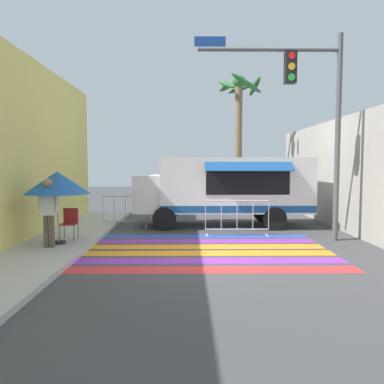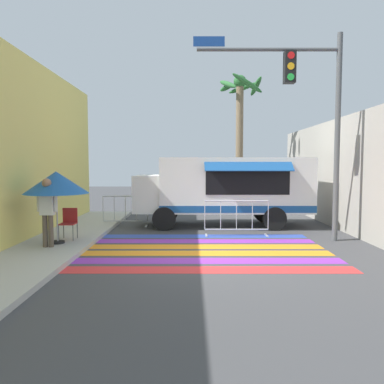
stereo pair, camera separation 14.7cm
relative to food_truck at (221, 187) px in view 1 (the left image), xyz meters
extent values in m
plane|color=#424244|center=(-0.72, -4.71, -1.45)|extent=(60.00, 60.00, 0.00)
cube|color=#A39E93|center=(4.10, -1.71, 0.49)|extent=(0.20, 16.00, 3.88)
cube|color=red|center=(-0.72, -5.86, -1.45)|extent=(6.40, 0.56, 0.01)
cube|color=purple|center=(-0.72, -5.10, -1.45)|extent=(6.40, 0.56, 0.01)
cube|color=orange|center=(-0.72, -4.34, -1.45)|extent=(6.40, 0.56, 0.01)
cube|color=orange|center=(-0.72, -3.58, -1.45)|extent=(6.40, 0.56, 0.01)
cube|color=purple|center=(-0.72, -2.82, -1.45)|extent=(6.40, 0.56, 0.01)
cube|color=#334FB2|center=(-0.72, -2.06, -1.45)|extent=(6.40, 0.56, 0.01)
cube|color=white|center=(0.49, 0.01, 0.08)|extent=(5.38, 2.14, 1.95)
cube|color=white|center=(-2.20, 0.01, -0.24)|extent=(1.90, 1.97, 1.32)
cube|color=#1E232D|center=(-3.10, 0.01, 0.09)|extent=(0.06, 1.71, 0.50)
cube|color=black|center=(0.80, -1.08, 0.22)|extent=(2.85, 0.03, 0.88)
cube|color=#194C8C|center=(0.80, -1.28, 0.74)|extent=(2.95, 0.43, 0.31)
cube|color=#194C8C|center=(0.49, -1.07, -0.72)|extent=(5.38, 0.01, 0.24)
cylinder|color=black|center=(-2.04, -0.98, -1.05)|extent=(0.81, 0.22, 0.81)
cylinder|color=black|center=(-2.04, 0.99, -1.05)|extent=(0.81, 0.22, 0.81)
cylinder|color=black|center=(1.75, -0.98, -1.05)|extent=(0.81, 0.22, 0.81)
cylinder|color=black|center=(1.75, 0.99, -1.05)|extent=(0.81, 0.22, 0.81)
cylinder|color=#515456|center=(3.16, -2.73, 1.56)|extent=(0.16, 0.16, 6.03)
cylinder|color=#515456|center=(1.11, -2.73, 4.10)|extent=(4.11, 0.11, 0.11)
cube|color=black|center=(1.72, -2.76, 3.59)|extent=(0.32, 0.28, 0.90)
cylinder|color=red|center=(1.72, -2.90, 3.89)|extent=(0.20, 0.02, 0.20)
cylinder|color=#F2A519|center=(1.72, -2.90, 3.59)|extent=(0.20, 0.02, 0.20)
cylinder|color=green|center=(1.72, -2.90, 3.29)|extent=(0.20, 0.02, 0.20)
cube|color=navy|center=(-0.60, -2.75, 4.32)|extent=(0.90, 0.02, 0.28)
cylinder|color=black|center=(-4.73, -3.70, -1.30)|extent=(0.36, 0.36, 0.06)
cylinder|color=#B2B2B7|center=(-4.73, -3.70, -0.35)|extent=(0.04, 0.04, 1.95)
cone|color=#1E59A5|center=(-4.73, -3.70, 0.32)|extent=(1.71, 1.71, 0.60)
cylinder|color=#4C4C51|center=(-4.81, -3.38, -1.11)|extent=(0.02, 0.02, 0.44)
cylinder|color=#4C4C51|center=(-4.41, -3.38, -1.11)|extent=(0.02, 0.02, 0.44)
cylinder|color=#4C4C51|center=(-4.81, -2.98, -1.11)|extent=(0.02, 0.02, 0.44)
cylinder|color=#4C4C51|center=(-4.41, -2.98, -1.11)|extent=(0.02, 0.02, 0.44)
cube|color=#B22626|center=(-4.61, -3.18, -0.88)|extent=(0.42, 0.42, 0.03)
cube|color=#B22626|center=(-4.61, -2.99, -0.65)|extent=(0.42, 0.03, 0.42)
cylinder|color=brown|center=(-4.88, -4.16, -0.91)|extent=(0.13, 0.13, 0.84)
cylinder|color=brown|center=(-4.73, -4.16, -0.91)|extent=(0.13, 0.13, 0.84)
cube|color=silver|center=(-4.81, -4.16, -0.15)|extent=(0.34, 0.20, 0.68)
cylinder|color=silver|center=(-5.03, -4.16, -0.12)|extent=(0.09, 0.09, 0.58)
cylinder|color=silver|center=(-4.59, -4.16, -0.12)|extent=(0.09, 0.09, 0.58)
sphere|color=#9E7051|center=(-4.81, -4.16, 0.33)|extent=(0.24, 0.24, 0.24)
cylinder|color=#B7BABF|center=(0.33, -1.96, -0.34)|extent=(2.01, 0.04, 0.04)
cylinder|color=#B7BABF|center=(0.33, -1.96, -1.25)|extent=(2.01, 0.04, 0.04)
cylinder|color=#B7BABF|center=(-0.68, -1.96, -0.79)|extent=(0.02, 0.02, 0.91)
cylinder|color=#B7BABF|center=(-0.17, -1.96, -0.79)|extent=(0.02, 0.02, 0.91)
cylinder|color=#B7BABF|center=(0.33, -1.96, -0.79)|extent=(0.02, 0.02, 0.91)
cylinder|color=#B7BABF|center=(0.83, -1.96, -0.79)|extent=(0.02, 0.02, 0.91)
cylinder|color=#B7BABF|center=(1.34, -1.96, -0.79)|extent=(0.02, 0.02, 0.91)
cube|color=#B7BABF|center=(-0.63, -1.96, -1.44)|extent=(0.06, 0.44, 0.03)
cube|color=#B7BABF|center=(1.29, -1.96, -1.44)|extent=(0.06, 0.44, 0.03)
cylinder|color=#B7BABF|center=(-3.52, -0.17, -0.34)|extent=(1.63, 0.04, 0.04)
cylinder|color=#B7BABF|center=(-3.52, -0.17, -1.25)|extent=(1.63, 0.04, 0.04)
cylinder|color=#B7BABF|center=(-4.33, -0.17, -0.79)|extent=(0.02, 0.02, 0.91)
cylinder|color=#B7BABF|center=(-3.92, -0.17, -0.79)|extent=(0.02, 0.02, 0.91)
cylinder|color=#B7BABF|center=(-3.52, -0.17, -0.79)|extent=(0.02, 0.02, 0.91)
cylinder|color=#B7BABF|center=(-3.11, -0.17, -0.79)|extent=(0.02, 0.02, 0.91)
cylinder|color=#B7BABF|center=(-2.71, -0.17, -0.79)|extent=(0.02, 0.02, 0.91)
cube|color=#B7BABF|center=(-4.28, -0.17, -1.44)|extent=(0.06, 0.44, 0.03)
cube|color=#B7BABF|center=(-2.76, -0.17, -1.44)|extent=(0.06, 0.44, 0.03)
cylinder|color=#7A664C|center=(1.18, 4.24, 1.56)|extent=(0.35, 0.35, 6.03)
sphere|color=#2D6B33|center=(1.18, 4.24, 4.73)|extent=(0.60, 0.60, 0.60)
ellipsoid|color=#2D6B33|center=(1.96, 4.36, 4.52)|extent=(0.46, 1.56, 0.81)
ellipsoid|color=#2D6B33|center=(1.41, 4.93, 4.57)|extent=(1.45, 0.68, 0.63)
ellipsoid|color=#2D6B33|center=(0.59, 4.60, 4.52)|extent=(0.92, 1.31, 0.74)
ellipsoid|color=#2D6B33|center=(0.58, 3.91, 4.53)|extent=(0.87, 1.32, 0.71)
ellipsoid|color=#2D6B33|center=(1.42, 3.46, 4.49)|extent=(1.57, 0.68, 0.96)
camera|label=1|loc=(-1.23, -13.72, 0.79)|focal=35.00mm
camera|label=2|loc=(-1.08, -13.72, 0.79)|focal=35.00mm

